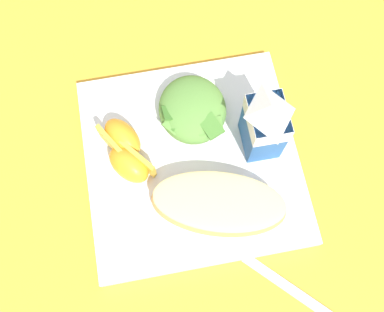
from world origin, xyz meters
The scene contains 8 objects.
ground centered at (0.00, 0.00, 0.00)m, with size 3.00×3.00×0.00m, color gold.
white_plate centered at (0.00, 0.00, 0.01)m, with size 0.28×0.28×0.02m, color white.
cheesy_pizza_bread centered at (0.07, 0.02, 0.03)m, with size 0.13×0.19×0.04m.
green_salad_pile centered at (-0.06, 0.01, 0.04)m, with size 0.10×0.09×0.04m.
milk_carton centered at (-0.01, 0.09, 0.08)m, with size 0.06×0.04×0.11m.
orange_wedge_front centered at (-0.04, -0.09, 0.04)m, with size 0.07×0.06×0.04m.
orange_wedge_middle centered at (0.00, -0.08, 0.04)m, with size 0.07×0.07×0.04m.
metal_fork centered at (0.21, 0.12, 0.00)m, with size 0.15×0.15×0.01m.
Camera 1 is at (0.18, -0.03, 0.57)m, focal length 41.06 mm.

